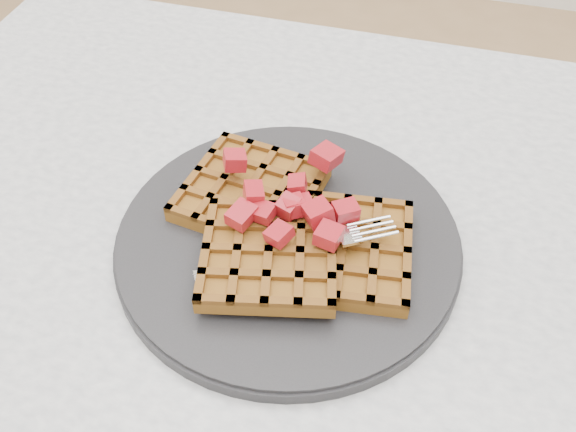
{
  "coord_description": "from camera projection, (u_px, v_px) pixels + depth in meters",
  "views": [
    {
      "loc": [
        -0.03,
        -0.33,
        1.19
      ],
      "look_at": [
        -0.13,
        0.03,
        0.79
      ],
      "focal_mm": 40.0,
      "sensor_mm": 36.0,
      "label": 1
    }
  ],
  "objects": [
    {
      "name": "plate",
      "position": [
        288.0,
        241.0,
        0.57
      ],
      "size": [
        0.3,
        0.3,
        0.02
      ],
      "primitive_type": "cylinder",
      "color": "black",
      "rests_on": "table"
    },
    {
      "name": "fork",
      "position": [
        311.0,
        258.0,
        0.53
      ],
      "size": [
        0.17,
        0.11,
        0.02
      ],
      "primitive_type": null,
      "rotation": [
        0.0,
        0.0,
        -1.02
      ],
      "color": "silver",
      "rests_on": "plate"
    },
    {
      "name": "table",
      "position": [
        416.0,
        373.0,
        0.61
      ],
      "size": [
        1.2,
        0.8,
        0.75
      ],
      "color": "silver",
      "rests_on": "ground"
    },
    {
      "name": "strawberry_pile",
      "position": [
        288.0,
        205.0,
        0.53
      ],
      "size": [
        0.15,
        0.15,
        0.02
      ],
      "primitive_type": null,
      "color": "maroon",
      "rests_on": "waffles"
    },
    {
      "name": "waffles",
      "position": [
        287.0,
        229.0,
        0.55
      ],
      "size": [
        0.22,
        0.2,
        0.03
      ],
      "color": "brown",
      "rests_on": "plate"
    }
  ]
}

